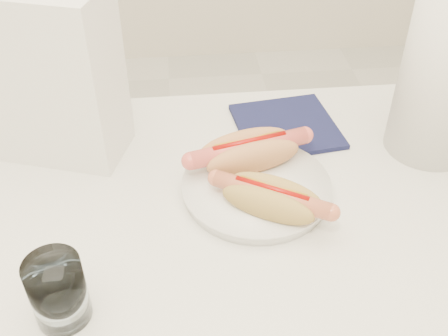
{
  "coord_description": "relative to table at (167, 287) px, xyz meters",
  "views": [
    {
      "loc": [
        0.03,
        -0.48,
        1.29
      ],
      "look_at": [
        0.09,
        0.09,
        0.82
      ],
      "focal_mm": 43.19,
      "sensor_mm": 36.0,
      "label": 1
    }
  ],
  "objects": [
    {
      "name": "table",
      "position": [
        0.0,
        0.0,
        0.0
      ],
      "size": [
        1.2,
        0.8,
        0.75
      ],
      "color": "silver",
      "rests_on": "ground"
    },
    {
      "name": "plate",
      "position": [
        0.14,
        0.11,
        0.07
      ],
      "size": [
        0.26,
        0.26,
        0.02
      ],
      "primitive_type": "cylinder",
      "rotation": [
        0.0,
        0.0,
        0.23
      ],
      "color": "white",
      "rests_on": "table"
    },
    {
      "name": "hotdog_left",
      "position": [
        0.13,
        0.16,
        0.1
      ],
      "size": [
        0.19,
        0.11,
        0.05
      ],
      "rotation": [
        0.0,
        0.0,
        0.25
      ],
      "color": "tan",
      "rests_on": "plate"
    },
    {
      "name": "hotdog_right",
      "position": [
        0.15,
        0.06,
        0.1
      ],
      "size": [
        0.16,
        0.12,
        0.05
      ],
      "rotation": [
        0.0,
        0.0,
        -0.53
      ],
      "color": "tan",
      "rests_on": "plate"
    },
    {
      "name": "water_glass",
      "position": [
        -0.12,
        -0.08,
        0.1
      ],
      "size": [
        0.06,
        0.06,
        0.09
      ],
      "primitive_type": "cylinder",
      "color": "silver",
      "rests_on": "table"
    },
    {
      "name": "napkin_box",
      "position": [
        -0.16,
        0.26,
        0.2
      ],
      "size": [
        0.23,
        0.17,
        0.27
      ],
      "primitive_type": "cube",
      "rotation": [
        0.0,
        0.0,
        -0.32
      ],
      "color": "white",
      "rests_on": "table"
    },
    {
      "name": "navy_napkin",
      "position": [
        0.22,
        0.27,
        0.06
      ],
      "size": [
        0.19,
        0.19,
        0.01
      ],
      "primitive_type": "cube",
      "rotation": [
        0.0,
        0.0,
        0.13
      ],
      "color": "#12153A",
      "rests_on": "table"
    }
  ]
}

